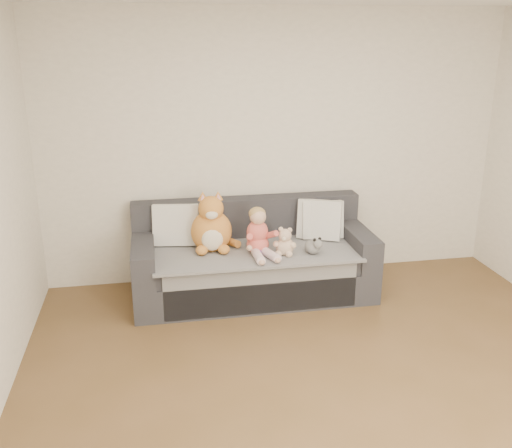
{
  "coord_description": "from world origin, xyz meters",
  "views": [
    {
      "loc": [
        -1.18,
        -2.83,
        2.36
      ],
      "look_at": [
        -0.31,
        1.87,
        0.75
      ],
      "focal_mm": 40.0,
      "sensor_mm": 36.0,
      "label": 1
    }
  ],
  "objects": [
    {
      "name": "room_shell",
      "position": [
        0.0,
        0.42,
        1.3
      ],
      "size": [
        5.0,
        5.0,
        5.0
      ],
      "color": "brown",
      "rests_on": "ground"
    },
    {
      "name": "toddler",
      "position": [
        -0.29,
        1.86,
        0.65
      ],
      "size": [
        0.3,
        0.44,
        0.43
      ],
      "rotation": [
        0.0,
        0.0,
        0.16
      ],
      "color": "#E86D52",
      "rests_on": "sofa"
    },
    {
      "name": "cushion_right_back",
      "position": [
        0.39,
        2.17,
        0.65
      ],
      "size": [
        0.41,
        0.21,
        0.37
      ],
      "rotation": [
        0.0,
        0.0,
        -0.09
      ],
      "color": "beige",
      "rests_on": "sofa"
    },
    {
      "name": "plush_cow",
      "position": [
        0.19,
        1.77,
        0.54
      ],
      "size": [
        0.14,
        0.21,
        0.17
      ],
      "rotation": [
        0.0,
        0.0,
        0.32
      ],
      "color": "white",
      "rests_on": "sofa"
    },
    {
      "name": "sofa",
      "position": [
        -0.31,
        2.06,
        0.31
      ],
      "size": [
        2.2,
        0.94,
        0.85
      ],
      "color": "#2D2D32",
      "rests_on": "ground"
    },
    {
      "name": "teddy_bear",
      "position": [
        -0.07,
        1.78,
        0.58
      ],
      "size": [
        0.2,
        0.17,
        0.26
      ],
      "rotation": [
        0.0,
        0.0,
        -0.41
      ],
      "color": "#CDAE8E",
      "rests_on": "sofa"
    },
    {
      "name": "cushion_left",
      "position": [
        -1.0,
        2.24,
        0.67
      ],
      "size": [
        0.44,
        0.25,
        0.4
      ],
      "rotation": [
        0.0,
        0.0,
        -0.15
      ],
      "color": "beige",
      "rests_on": "sofa"
    },
    {
      "name": "sippy_cup",
      "position": [
        -0.3,
        1.84,
        0.54
      ],
      "size": [
        0.12,
        0.09,
        0.13
      ],
      "rotation": [
        0.0,
        0.0,
        0.23
      ],
      "color": "#6E3693",
      "rests_on": "sofa"
    },
    {
      "name": "plush_cat",
      "position": [
        -0.69,
        2.04,
        0.68
      ],
      "size": [
        0.45,
        0.39,
        0.57
      ],
      "rotation": [
        0.0,
        0.0,
        -0.05
      ],
      "color": "#BC7D29",
      "rests_on": "sofa"
    },
    {
      "name": "cushion_right_front",
      "position": [
        0.36,
        2.15,
        0.66
      ],
      "size": [
        0.45,
        0.34,
        0.39
      ],
      "rotation": [
        0.0,
        0.0,
        -0.42
      ],
      "color": "beige",
      "rests_on": "sofa"
    }
  ]
}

